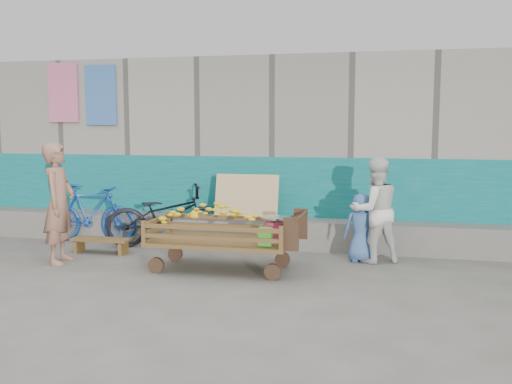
% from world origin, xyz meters
% --- Properties ---
extents(ground, '(80.00, 80.00, 0.00)m').
position_xyz_m(ground, '(0.00, 0.00, 0.00)').
color(ground, '#57544E').
rests_on(ground, ground).
extents(building_wall, '(12.00, 3.50, 3.00)m').
position_xyz_m(building_wall, '(-0.00, 4.05, 1.47)').
color(building_wall, gray).
rests_on(building_wall, ground).
extents(banana_cart, '(2.01, 0.92, 0.86)m').
position_xyz_m(banana_cart, '(0.27, 0.78, 0.58)').
color(banana_cart, brown).
rests_on(banana_cart, ground).
extents(bench, '(0.90, 0.27, 0.22)m').
position_xyz_m(bench, '(-1.72, 1.34, 0.16)').
color(bench, brown).
rests_on(bench, ground).
extents(vendor_man, '(0.50, 0.67, 1.67)m').
position_xyz_m(vendor_man, '(-1.97, 0.67, 0.83)').
color(vendor_man, '#996652').
rests_on(vendor_man, ground).
extents(woman, '(0.88, 0.80, 1.46)m').
position_xyz_m(woman, '(2.26, 1.69, 0.73)').
color(woman, white).
rests_on(woman, ground).
extents(child, '(0.54, 0.42, 0.96)m').
position_xyz_m(child, '(2.08, 1.68, 0.48)').
color(child, '#40659E').
rests_on(child, ground).
extents(bicycle_dark, '(1.94, 1.33, 0.97)m').
position_xyz_m(bicycle_dark, '(-0.97, 2.05, 0.48)').
color(bicycle_dark, black).
rests_on(bicycle_dark, ground).
extents(bicycle_blue, '(1.59, 0.47, 0.95)m').
position_xyz_m(bicycle_blue, '(-2.28, 2.05, 0.48)').
color(bicycle_blue, '#1C4B9C').
rests_on(bicycle_blue, ground).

